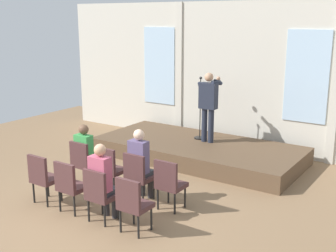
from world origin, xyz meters
The scene contains 16 objects.
ground_plane centered at (0.00, 0.00, 0.00)m, with size 14.15×14.15×0.00m, color #846647.
rear_partition centered at (0.02, 5.44, 1.88)m, with size 10.46×0.14×3.75m.
stage_platform centered at (0.00, 4.01, 0.20)m, with size 4.94×2.27×0.40m, color brown.
speaker centered at (0.14, 4.23, 1.37)m, with size 0.51×0.69×1.69m.
mic_stand centered at (-0.16, 4.36, 0.73)m, with size 0.28×0.28×1.55m.
chair_r0_c0 centered at (-1.04, 1.18, 0.53)m, with size 0.46×0.44×0.94m.
audience_r0_c0 centered at (-1.04, 1.26, 0.71)m, with size 0.36×0.39×1.28m.
chair_r0_c1 centered at (-0.35, 1.18, 0.53)m, with size 0.46×0.44×0.94m.
chair_r0_c2 centered at (0.35, 1.18, 0.53)m, with size 0.46×0.44×0.94m.
audience_r0_c2 centered at (0.35, 1.25, 0.76)m, with size 0.36×0.39×1.38m.
chair_r0_c3 centered at (1.04, 1.18, 0.53)m, with size 0.46×0.44×0.94m.
chair_r1_c0 centered at (-1.04, 0.14, 0.53)m, with size 0.46×0.44×0.94m.
chair_r1_c1 centered at (-0.35, 0.14, 0.53)m, with size 0.46×0.44×0.94m.
chair_r1_c2 centered at (0.35, 0.14, 0.53)m, with size 0.46×0.44×0.94m.
audience_r1_c2 centered at (0.35, 0.22, 0.75)m, with size 0.36×0.39×1.36m.
chair_r1_c3 centered at (1.04, 0.14, 0.53)m, with size 0.46×0.44×0.94m.
Camera 1 is at (5.02, -4.83, 3.35)m, focal length 46.63 mm.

